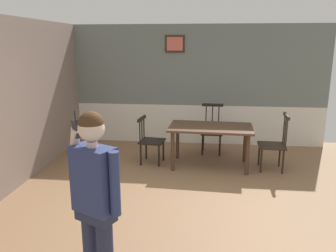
# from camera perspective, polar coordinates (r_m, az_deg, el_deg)

# --- Properties ---
(ground_plane) EXTENTS (7.14, 7.14, 0.00)m
(ground_plane) POSITION_cam_1_polar(r_m,az_deg,el_deg) (4.97, 3.67, -13.47)
(ground_plane) COLOR #846042
(room_back_partition) EXTENTS (5.72, 0.17, 2.69)m
(room_back_partition) POSITION_cam_1_polar(r_m,az_deg,el_deg) (7.73, 4.98, 6.50)
(room_back_partition) COLOR slate
(room_back_partition) RESTS_ON ground_plane
(dining_table) EXTENTS (1.57, 0.95, 0.78)m
(dining_table) POSITION_cam_1_polar(r_m,az_deg,el_deg) (6.31, 7.23, -0.97)
(dining_table) COLOR #4C3323
(dining_table) RESTS_ON ground_plane
(chair_near_window) EXTENTS (0.49, 0.49, 0.91)m
(chair_near_window) POSITION_cam_1_polar(r_m,az_deg,el_deg) (6.51, -3.02, -2.44)
(chair_near_window) COLOR black
(chair_near_window) RESTS_ON ground_plane
(chair_by_doorway) EXTENTS (0.47, 0.47, 1.03)m
(chair_by_doorway) POSITION_cam_1_polar(r_m,az_deg,el_deg) (7.16, 7.43, -0.75)
(chair_by_doorway) COLOR black
(chair_by_doorway) RESTS_ON ground_plane
(chair_at_table_head) EXTENTS (0.49, 0.49, 1.05)m
(chair_at_table_head) POSITION_cam_1_polar(r_m,az_deg,el_deg) (6.43, 17.54, -2.90)
(chair_at_table_head) COLOR #2D2319
(chair_at_table_head) RESTS_ON ground_plane
(person_figure) EXTENTS (0.51, 0.36, 1.73)m
(person_figure) POSITION_cam_1_polar(r_m,az_deg,el_deg) (3.06, -12.19, -11.10)
(person_figure) COLOR #282E49
(person_figure) RESTS_ON ground_plane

